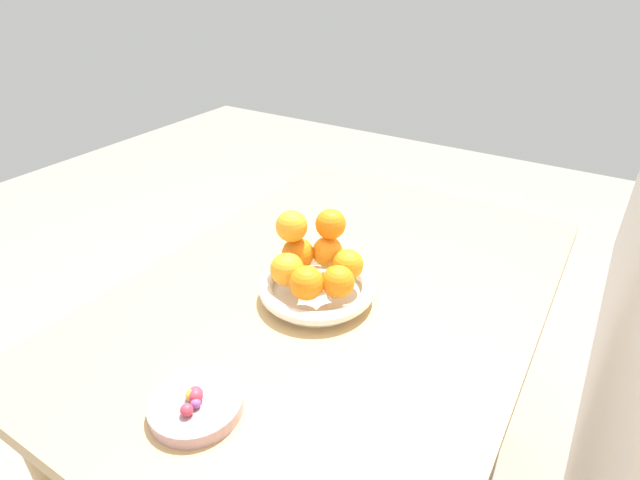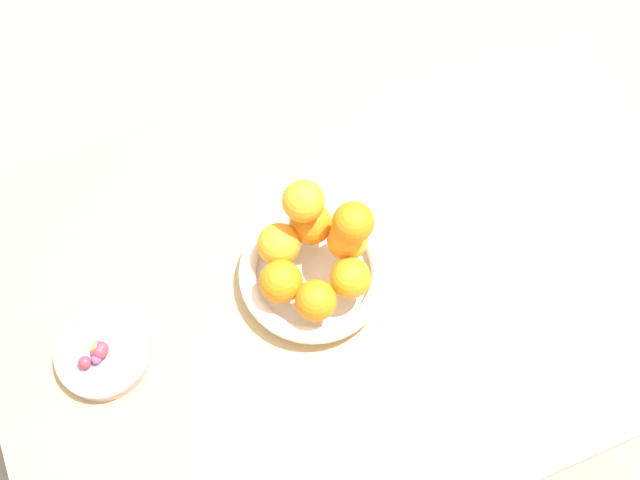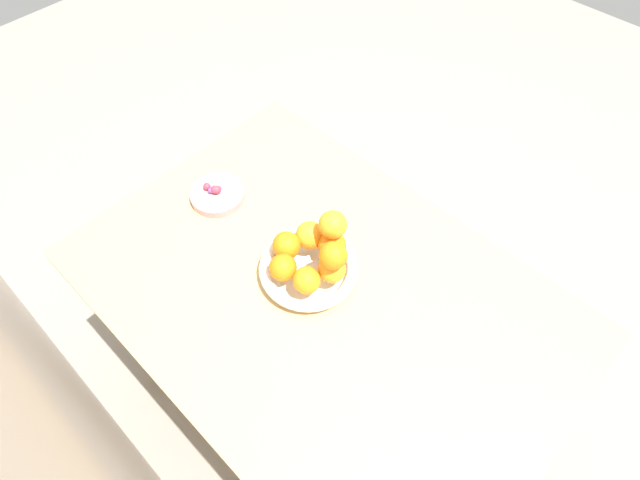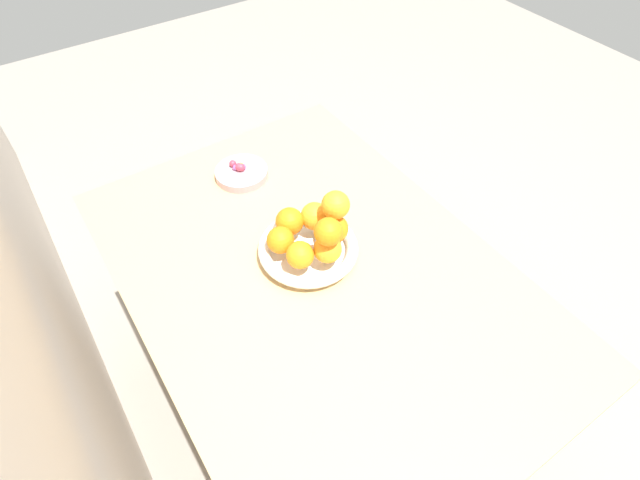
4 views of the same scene
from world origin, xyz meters
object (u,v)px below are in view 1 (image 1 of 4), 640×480
Objects in this scene: orange_5 at (287,269)px; orange_7 at (331,224)px; orange_0 at (306,283)px; candy_ball_3 at (187,410)px; orange_2 at (348,265)px; candy_ball_4 at (196,403)px; fruit_bowl at (317,288)px; orange_1 at (338,282)px; dining_table at (335,321)px; candy_ball_5 at (193,395)px; candy_dish at (196,405)px; orange_4 at (298,254)px; candy_ball_0 at (195,394)px; orange_3 at (328,252)px; candy_ball_1 at (195,396)px; candy_ball_2 at (192,394)px; orange_6 at (292,226)px.

orange_5 is 1.07× the size of orange_7.
orange_0 reaches higher than candy_ball_3.
candy_ball_4 is (0.38, -0.04, -0.04)m from orange_2.
orange_7 is (-0.02, -0.05, 0.06)m from orange_2.
orange_1 reaches higher than fruit_bowl.
candy_ball_5 is at bearing -2.58° from dining_table.
orange_5 is at bearing -172.38° from candy_dish.
dining_table is at bearing -147.52° from orange_1.
orange_4 reaches higher than candy_ball_0.
orange_3 is at bearing -177.19° from candy_ball_4.
candy_ball_4 is (0.36, 0.06, -0.04)m from orange_4.
candy_ball_1 reaches higher than fruit_bowl.
dining_table is 53.06× the size of candy_ball_5.
candy_ball_2 is at bearing -12.09° from orange_1.
orange_5 is 0.30m from candy_ball_1.
fruit_bowl is 0.33m from candy_ball_2.
orange_1 is 3.38× the size of candy_ball_2.
fruit_bowl is at bearing -48.69° from orange_2.
orange_6 reaches higher than candy_ball_5.
orange_7 is (-0.05, 0.06, -0.00)m from orange_6.
orange_2 is 3.36× the size of candy_ball_2.
orange_4 is 4.30× the size of candy_ball_4.
orange_4 is 2.97× the size of candy_ball_0.
orange_4 reaches higher than dining_table.
dining_table is 0.40m from candy_ball_0.
candy_ball_0 is at bearing -2.93° from orange_0.
orange_7 is at bearing -121.22° from dining_table.
orange_6 is (-0.03, -0.12, 0.06)m from orange_1.
orange_0 is 0.06m from orange_1.
orange_0 is (0.05, 0.01, 0.05)m from fruit_bowl.
candy_dish is 0.41m from orange_7.
orange_7 is at bearing 133.79° from orange_4.
orange_7 is (-0.01, -0.02, 0.22)m from dining_table.
candy_ball_0 is 0.00m from candy_ball_5.
orange_2 is (-0.06, -0.01, -0.00)m from orange_1.
orange_2 is 0.98× the size of orange_3.
orange_7 is 0.41m from candy_ball_5.
orange_5 is 0.30m from candy_ball_2.
dining_table is at bearing -109.83° from orange_2.
dining_table is at bearing 177.42° from candy_ball_5.
orange_7 is (-0.01, 0.00, 0.06)m from orange_3.
orange_0 reaches higher than dining_table.
orange_7 is 2.88× the size of candy_ball_5.
candy_ball_4 reaches higher than dining_table.
candy_ball_1 is 1.05× the size of candy_ball_5.
candy_ball_4 is at bearing 59.09° from candy_ball_5.
candy_ball_1 reaches higher than candy_ball_2.
candy_ball_1 and candy_ball_5 have the same top height.
orange_1 and orange_2 have the same top height.
candy_ball_1 is (0.34, 0.06, -0.10)m from orange_6.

